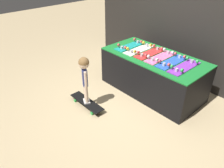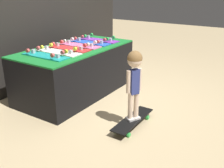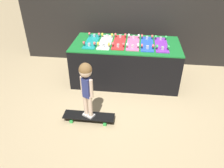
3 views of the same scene
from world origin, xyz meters
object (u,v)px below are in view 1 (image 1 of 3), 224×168
at_px(skateboard_blue_on_rack, 172,62).
at_px(skateboard_teal_on_rack, 130,46).
at_px(skateboard_purple_on_rack, 184,67).
at_px(skateboard_on_floor, 87,102).
at_px(skateboard_white_on_rack, 139,49).
at_px(skateboard_red_on_rack, 150,53).
at_px(skateboard_pink_on_rack, 161,57).
at_px(child, 84,72).

bearing_deg(skateboard_blue_on_rack, skateboard_teal_on_rack, -179.80).
bearing_deg(skateboard_teal_on_rack, skateboard_purple_on_rack, -0.28).
height_order(skateboard_blue_on_rack, skateboard_on_floor, skateboard_blue_on_rack).
bearing_deg(skateboard_white_on_rack, skateboard_on_floor, -93.41).
xyz_separation_m(skateboard_red_on_rack, skateboard_on_floor, (-0.31, -1.24, -0.67)).
bearing_deg(skateboard_pink_on_rack, skateboard_white_on_rack, -178.08).
relative_size(skateboard_red_on_rack, skateboard_pink_on_rack, 1.00).
bearing_deg(skateboard_white_on_rack, skateboard_teal_on_rack, 179.13).
distance_m(skateboard_white_on_rack, skateboard_blue_on_rack, 0.72).
bearing_deg(skateboard_pink_on_rack, skateboard_purple_on_rack, -2.18).
height_order(skateboard_white_on_rack, skateboard_purple_on_rack, same).
distance_m(skateboard_purple_on_rack, child, 1.59).
bearing_deg(skateboard_white_on_rack, skateboard_blue_on_rack, 0.56).
height_order(skateboard_pink_on_rack, skateboard_on_floor, skateboard_pink_on_rack).
bearing_deg(skateboard_on_floor, skateboard_teal_on_rack, 97.80).
xyz_separation_m(skateboard_teal_on_rack, skateboard_on_floor, (0.17, -1.22, -0.67)).
xyz_separation_m(skateboard_red_on_rack, skateboard_pink_on_rack, (0.24, -0.01, 0.00)).
bearing_deg(skateboard_purple_on_rack, skateboard_white_on_rack, 179.87).
relative_size(skateboard_white_on_rack, skateboard_red_on_rack, 1.00).
xyz_separation_m(skateboard_blue_on_rack, child, (-0.79, -1.22, -0.06)).
bearing_deg(child, skateboard_red_on_rack, 102.69).
distance_m(skateboard_teal_on_rack, skateboard_purple_on_rack, 1.20).
distance_m(skateboard_white_on_rack, child, 1.22).
bearing_deg(skateboard_red_on_rack, skateboard_blue_on_rack, -1.73).
height_order(skateboard_teal_on_rack, skateboard_blue_on_rack, same).
distance_m(skateboard_white_on_rack, skateboard_on_floor, 1.39).
bearing_deg(skateboard_teal_on_rack, skateboard_pink_on_rack, 0.99).
xyz_separation_m(skateboard_white_on_rack, child, (-0.07, -1.21, -0.06)).
distance_m(skateboard_white_on_rack, skateboard_purple_on_rack, 0.96).
distance_m(skateboard_blue_on_rack, skateboard_on_floor, 1.60).
xyz_separation_m(skateboard_blue_on_rack, skateboard_on_floor, (-0.79, -1.22, -0.67)).
relative_size(skateboard_white_on_rack, skateboard_pink_on_rack, 1.00).
bearing_deg(skateboard_blue_on_rack, skateboard_red_on_rack, 178.27).
height_order(skateboard_pink_on_rack, child, child).
bearing_deg(child, skateboard_teal_on_rack, 124.63).
bearing_deg(skateboard_white_on_rack, child, -93.41).
distance_m(skateboard_red_on_rack, skateboard_pink_on_rack, 0.24).
bearing_deg(skateboard_pink_on_rack, skateboard_red_on_rack, 178.69).
height_order(skateboard_blue_on_rack, child, child).
bearing_deg(skateboard_blue_on_rack, skateboard_white_on_rack, -179.44).
relative_size(skateboard_pink_on_rack, skateboard_purple_on_rack, 1.00).
height_order(skateboard_white_on_rack, skateboard_pink_on_rack, same).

